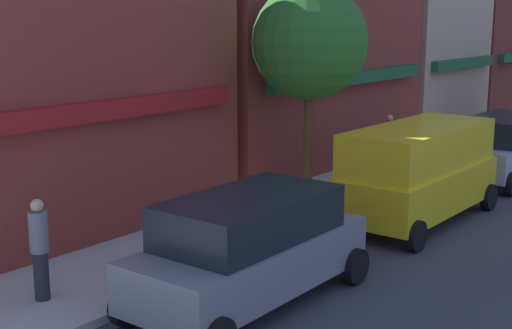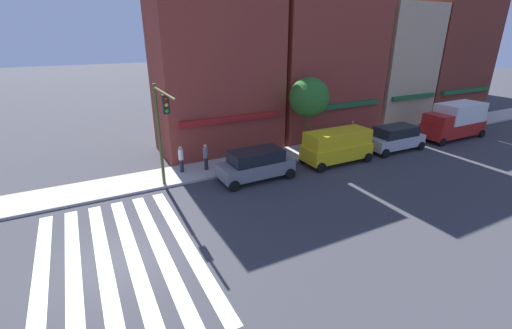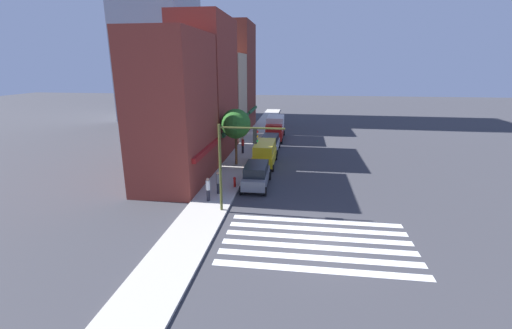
% 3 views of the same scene
% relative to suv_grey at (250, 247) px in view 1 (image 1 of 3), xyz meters
% --- Properties ---
extents(suv_grey, '(4.73, 2.12, 1.94)m').
position_rel_suv_grey_xyz_m(suv_grey, '(0.00, 0.00, 0.00)').
color(suv_grey, slate).
rests_on(suv_grey, ground_plane).
extents(van_yellow, '(5.01, 2.22, 2.34)m').
position_rel_suv_grey_xyz_m(van_yellow, '(6.44, -0.00, 0.25)').
color(van_yellow, yellow).
rests_on(van_yellow, ground_plane).
extents(suv_silver, '(4.73, 2.12, 1.94)m').
position_rel_suv_grey_xyz_m(suv_silver, '(12.26, 0.00, 0.00)').
color(suv_silver, '#B7B7BC').
rests_on(suv_silver, ground_plane).
extents(pedestrian_grey_coat, '(0.32, 0.32, 1.77)m').
position_rel_suv_grey_xyz_m(pedestrian_grey_coat, '(-2.34, 2.66, 0.04)').
color(pedestrian_grey_coat, '#23232D').
rests_on(pedestrian_grey_coat, sidewalk_left).
extents(pedestrian_red_jacket, '(0.32, 0.32, 1.77)m').
position_rel_suv_grey_xyz_m(pedestrian_red_jacket, '(10.52, 2.94, 0.04)').
color(pedestrian_red_jacket, '#23232D').
rests_on(pedestrian_red_jacket, sidewalk_left).
extents(fire_hydrant, '(0.24, 0.24, 0.84)m').
position_rel_suv_grey_xyz_m(fire_hydrant, '(-0.66, 1.70, -0.42)').
color(fire_hydrant, red).
rests_on(fire_hydrant, sidewalk_left).
extents(street_tree, '(2.91, 2.91, 5.57)m').
position_rel_suv_grey_xyz_m(street_tree, '(5.85, 2.80, 3.21)').
color(street_tree, brown).
rests_on(street_tree, sidewalk_left).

